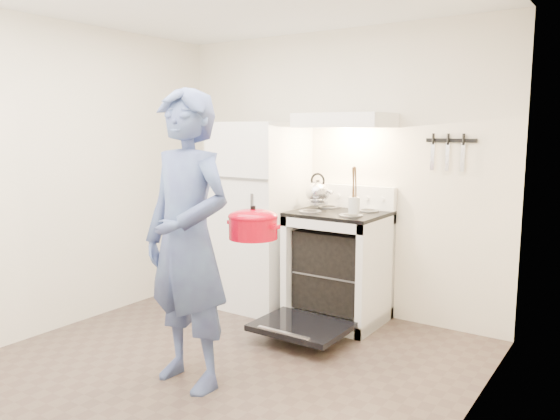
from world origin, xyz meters
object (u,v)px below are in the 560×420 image
Objects in this scene: person at (188,241)px; tea_kettle at (318,191)px; dutch_oven at (253,227)px; refrigerator at (260,215)px; stove_body at (338,268)px.

tea_kettle is at bearing 94.99° from person.
refrigerator is at bearing 124.60° from dutch_oven.
person is at bearing -98.64° from stove_body.
tea_kettle is (0.56, 0.09, 0.25)m from refrigerator.
dutch_oven is at bearing -77.23° from tea_kettle.
refrigerator reaches higher than tea_kettle.
dutch_oven is (0.05, -1.28, 0.55)m from stove_body.
stove_body is 2.40× the size of dutch_oven.
stove_body is at bearing 92.44° from dutch_oven.
refrigerator reaches higher than dutch_oven.
person reaches higher than dutch_oven.
refrigerator is 1.53m from dutch_oven.
refrigerator is 1.65m from person.
tea_kettle is 1.65m from person.
person reaches higher than stove_body.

